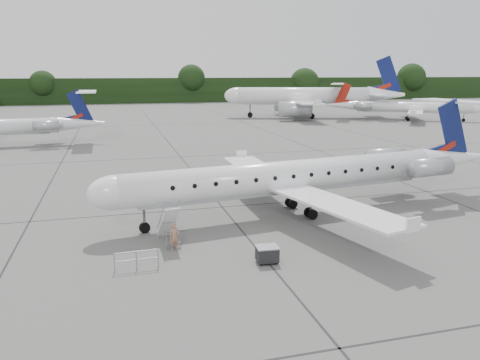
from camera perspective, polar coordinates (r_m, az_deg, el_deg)
name	(u,v)px	position (r m, az deg, el deg)	size (l,w,h in m)	color
ground	(326,222)	(32.40, 10.45, -5.03)	(320.00, 320.00, 0.00)	slate
treeline	(154,90)	(158.38, -10.45, 10.69)	(260.00, 4.00, 8.00)	black
main_regional_jet	(288,161)	(32.71, 5.93, 2.32)	(30.29, 21.81, 7.77)	white
airstair	(168,223)	(28.01, -8.72, -5.24)	(0.85, 2.37, 2.43)	white
passenger	(174,237)	(26.91, -7.99, -6.88)	(0.60, 0.39, 1.64)	#956851
safety_railing	(137,261)	(24.85, -12.50, -9.59)	(2.20, 0.08, 1.00)	gray
baggage_cart	(267,254)	(25.19, 3.33, -9.00)	(1.12, 0.91, 0.97)	black
bg_narrowbody	(303,87)	(105.69, 7.66, 11.13)	(36.76, 26.47, 13.20)	white
bg_regional_right	(414,102)	(104.77, 20.45, 8.90)	(29.21, 21.03, 7.66)	white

